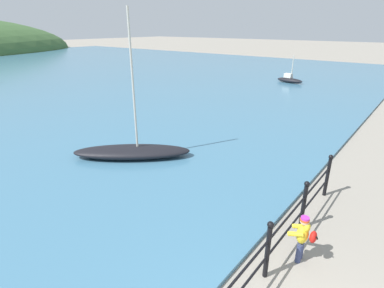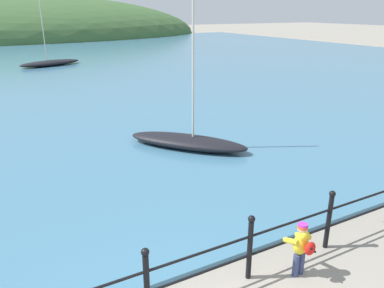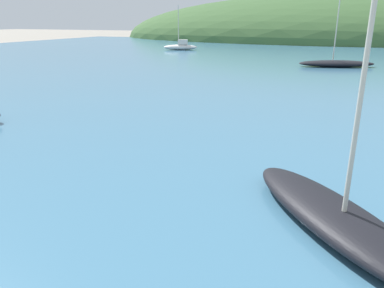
# 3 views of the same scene
# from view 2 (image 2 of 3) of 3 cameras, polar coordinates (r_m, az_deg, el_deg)

# --- Properties ---
(water) EXTENTS (80.00, 60.00, 0.10)m
(water) POSITION_cam_2_polar(r_m,az_deg,el_deg) (34.95, -26.16, 10.84)
(water) COLOR teal
(water) RESTS_ON ground
(iron_railing) EXTENTS (11.12, 0.12, 1.21)m
(iron_railing) POSITION_cam_2_polar(r_m,az_deg,el_deg) (5.75, -6.93, -20.11)
(iron_railing) COLOR black
(iron_railing) RESTS_ON ground
(child_in_coat) EXTENTS (0.40, 0.54, 1.00)m
(child_in_coat) POSITION_cam_2_polar(r_m,az_deg,el_deg) (6.74, 16.37, -14.55)
(child_in_coat) COLOR navy
(child_in_coat) RESTS_ON ground
(boat_twin_mast) EXTENTS (5.12, 2.85, 5.85)m
(boat_twin_mast) POSITION_cam_2_polar(r_m,az_deg,el_deg) (32.34, -20.80, 11.51)
(boat_twin_mast) COLOR black
(boat_twin_mast) RESTS_ON water
(boat_mid_harbor) EXTENTS (3.41, 3.73, 4.79)m
(boat_mid_harbor) POSITION_cam_2_polar(r_m,az_deg,el_deg) (12.07, -0.72, 0.50)
(boat_mid_harbor) COLOR black
(boat_mid_harbor) RESTS_ON water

